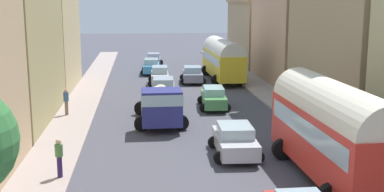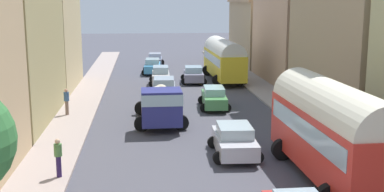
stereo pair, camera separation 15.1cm
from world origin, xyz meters
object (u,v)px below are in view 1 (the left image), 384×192
(car_6, at_px, (214,97))
(car_0, at_px, (163,89))
(car_2, at_px, (151,66))
(car_5, at_px, (235,140))
(pedestrian_0, at_px, (66,101))
(car_3, at_px, (154,60))
(pedestrian_1, at_px, (59,156))
(car_1, at_px, (160,76))
(car_7, at_px, (192,74))
(parked_bus_1, at_px, (223,58))
(cargo_truck_0, at_px, (161,105))
(parked_bus_0, at_px, (333,127))

(car_6, bearing_deg, car_0, 135.58)
(car_0, height_order, car_2, car_0)
(car_5, bearing_deg, pedestrian_0, 135.69)
(car_3, bearing_deg, pedestrian_1, -98.04)
(car_1, distance_m, car_5, 20.92)
(car_0, relative_size, car_7, 1.08)
(car_2, xyz_separation_m, car_3, (0.44, 6.08, -0.04))
(pedestrian_0, distance_m, pedestrian_1, 11.65)
(car_1, bearing_deg, pedestrian_0, -119.33)
(car_5, height_order, pedestrian_0, pedestrian_0)
(pedestrian_0, bearing_deg, parked_bus_1, 47.19)
(car_3, xyz_separation_m, pedestrian_1, (-5.10, -36.09, 0.30))
(car_3, xyz_separation_m, car_7, (3.17, -12.05, 0.02))
(car_6, height_order, car_7, car_7)
(car_2, relative_size, car_7, 1.08)
(car_0, bearing_deg, car_3, 90.31)
(car_6, xyz_separation_m, pedestrian_1, (-8.55, -13.18, 0.29))
(car_0, xyz_separation_m, car_1, (0.03, 6.80, -0.01))
(car_3, bearing_deg, parked_bus_1, -60.64)
(car_5, distance_m, pedestrian_0, 12.98)
(car_2, height_order, car_5, car_2)
(car_2, height_order, car_3, car_2)
(cargo_truck_0, height_order, pedestrian_0, cargo_truck_0)
(car_2, xyz_separation_m, car_7, (3.60, -5.97, -0.02))
(pedestrian_1, bearing_deg, car_0, 72.46)
(car_1, bearing_deg, pedestrian_1, -102.68)
(car_0, height_order, car_3, car_0)
(car_3, relative_size, pedestrian_1, 2.09)
(car_2, height_order, car_7, car_2)
(pedestrian_0, bearing_deg, car_3, 75.31)
(parked_bus_0, bearing_deg, car_2, 101.97)
(parked_bus_0, relative_size, car_3, 2.47)
(car_2, height_order, pedestrian_0, pedestrian_0)
(parked_bus_0, bearing_deg, car_7, 96.81)
(cargo_truck_0, bearing_deg, parked_bus_0, -56.03)
(car_3, xyz_separation_m, car_5, (2.86, -33.58, 0.03))
(pedestrian_1, bearing_deg, pedestrian_0, 96.55)
(parked_bus_0, bearing_deg, car_6, 100.75)
(car_7, height_order, pedestrian_1, pedestrian_1)
(car_1, relative_size, pedestrian_1, 2.24)
(car_2, relative_size, car_6, 1.01)
(car_0, height_order, car_1, car_0)
(car_2, height_order, pedestrian_1, pedestrian_1)
(parked_bus_0, bearing_deg, car_0, 108.97)
(car_1, xyz_separation_m, pedestrian_1, (-5.23, -23.25, 0.22))
(car_1, distance_m, pedestrian_1, 23.84)
(car_7, height_order, pedestrian_0, pedestrian_0)
(parked_bus_0, xyz_separation_m, cargo_truck_0, (-6.65, 9.87, -1.05))
(car_3, height_order, pedestrian_1, pedestrian_1)
(parked_bus_0, distance_m, pedestrian_0, 18.01)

